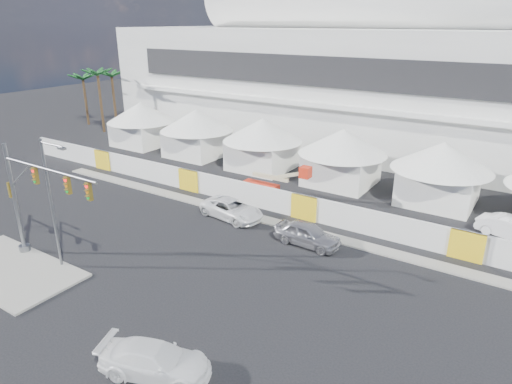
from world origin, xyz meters
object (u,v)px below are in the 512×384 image
Objects in this scene: traffic_mast at (31,200)px; pickup_curb at (232,209)px; lot_car_a at (512,229)px; streetlight_median at (52,196)px; boom_lift at (266,186)px; sedan_silver at (307,234)px; pickup_near at (155,360)px.

pickup_curb is at bearing 62.30° from traffic_mast.
traffic_mast reaches higher than pickup_curb.
lot_car_a is 0.57× the size of streetlight_median.
traffic_mast reaches higher than boom_lift.
pickup_curb is 1.15× the size of lot_car_a.
sedan_silver is 1.01× the size of lot_car_a.
sedan_silver is 9.98m from boom_lift.
lot_car_a is at bearing -46.24° from pickup_near.
sedan_silver reaches higher than lot_car_a.
lot_car_a is 33.12m from traffic_mast.
traffic_mast is at bearing 143.62° from lot_car_a.
lot_car_a is at bearing -50.90° from sedan_silver.
pickup_near is 12.99m from streetlight_median.
sedan_silver reaches higher than pickup_curb.
streetlight_median is (-11.64, -11.41, 4.10)m from sedan_silver.
pickup_curb is 20.80m from lot_car_a.
lot_car_a is 0.71× the size of boom_lift.
pickup_near is at bearing -147.53° from pickup_curb.
streetlight_median reaches higher than traffic_mast.
pickup_curb is 5.66m from boom_lift.
boom_lift is at bearing 11.07° from pickup_curb.
streetlight_median reaches higher than sedan_silver.
boom_lift is (-7.67, 21.53, 0.18)m from pickup_near.
pickup_near is 0.76× the size of boom_lift.
pickup_near is 0.61× the size of streetlight_median.
sedan_silver is at bearing 141.81° from lot_car_a.
sedan_silver is at bearing 44.43° from streetlight_median.
pickup_curb is 14.54m from traffic_mast.
boom_lift is at bearing 51.43° from sedan_silver.
pickup_curb reaches higher than pickup_near.
streetlight_median is at bearing 5.37° from traffic_mast.
lot_car_a is at bearing 38.64° from traffic_mast.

